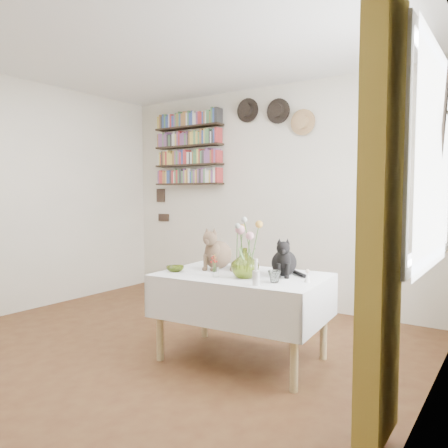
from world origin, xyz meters
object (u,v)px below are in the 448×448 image
Objects in this scene: bookshelf_unit at (189,149)px; dining_table at (242,295)px; black_cat at (284,256)px; flower_vase at (245,263)px; tabby_cat at (218,247)px.

dining_table is at bearing -41.51° from bookshelf_unit.
bookshelf_unit is (-1.81, 1.60, 1.34)m from dining_table.
dining_table is 0.44m from black_cat.
flower_vase is at bearing -151.86° from black_cat.
black_cat is at bearing 25.37° from dining_table.
tabby_cat is 1.60× the size of flower_vase.
tabby_cat is 0.45m from flower_vase.
dining_table is 6.02× the size of flower_vase.
dining_table is 3.76× the size of tabby_cat.
black_cat reaches higher than dining_table.
tabby_cat is 0.59m from black_cat.
dining_table is 2.76m from bookshelf_unit.
flower_vase is (0.09, -0.11, 0.27)m from dining_table.
black_cat is 0.29× the size of bookshelf_unit.
tabby_cat is 2.34m from bookshelf_unit.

